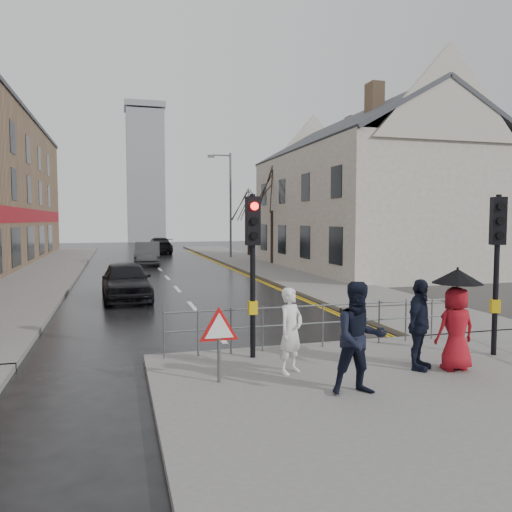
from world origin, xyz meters
TOP-DOWN VIEW (x-y plane):
  - ground at (0.00, 0.00)m, footprint 120.00×120.00m
  - near_pavement at (3.00, -3.50)m, footprint 10.00×9.00m
  - left_pavement at (-6.50, 23.00)m, footprint 4.00×44.00m
  - right_pavement at (6.50, 25.00)m, footprint 4.00×40.00m
  - pavement_bridge_right at (6.50, 3.00)m, footprint 4.00×4.20m
  - building_right_cream at (12.00, 18.00)m, footprint 9.00×16.40m
  - church_tower at (1.50, 62.00)m, footprint 5.00×5.00m
  - traffic_signal_near_left at (0.20, 0.20)m, footprint 0.28×0.27m
  - traffic_signal_near_right at (5.20, -1.00)m, footprint 0.34×0.33m
  - guard_railing_front at (1.95, 0.60)m, footprint 7.14×0.04m
  - warning_sign at (-0.80, -1.21)m, footprint 0.80×0.07m
  - street_lamp at (5.82, 28.00)m, footprint 1.83×0.25m
  - tree_near at (7.50, 22.00)m, footprint 2.40×2.40m
  - tree_far at (8.00, 30.00)m, footprint 2.40×2.40m
  - pedestrian_a at (0.61, -1.02)m, footprint 0.70×0.64m
  - pedestrian_b at (1.31, -2.40)m, footprint 0.98×0.80m
  - pedestrian_with_umbrella at (3.70, -1.70)m, footprint 0.96×0.96m
  - pedestrian_d at (3.05, -1.48)m, footprint 1.05×0.99m
  - car_parked at (-2.20, 9.56)m, footprint 1.93×4.38m
  - car_mid at (-0.52, 24.55)m, footprint 1.96×4.72m
  - car_far at (1.17, 35.96)m, footprint 2.19×5.04m

SIDE VIEW (x-z plane):
  - ground at x=0.00m, z-range 0.00..0.00m
  - near_pavement at x=3.00m, z-range 0.00..0.14m
  - left_pavement at x=-6.50m, z-range 0.00..0.14m
  - right_pavement at x=6.50m, z-range 0.00..0.14m
  - pavement_bridge_right at x=6.50m, z-range 0.00..0.14m
  - car_far at x=1.17m, z-range 0.00..1.44m
  - car_parked at x=-2.20m, z-range 0.00..1.47m
  - car_mid at x=-0.52m, z-range 0.00..1.52m
  - guard_railing_front at x=1.95m, z-range 0.36..1.36m
  - pedestrian_a at x=0.61m, z-range 0.14..1.75m
  - pedestrian_d at x=3.05m, z-range 0.14..1.89m
  - warning_sign at x=-0.80m, z-range 0.37..1.72m
  - pedestrian_b at x=1.31m, z-range 0.14..2.00m
  - pedestrian_with_umbrella at x=3.70m, z-range 0.26..2.20m
  - traffic_signal_near_left at x=0.20m, z-range 0.76..4.16m
  - traffic_signal_near_right at x=5.20m, z-range 0.76..4.16m
  - tree_far at x=8.00m, z-range 1.60..7.24m
  - street_lamp at x=5.82m, z-range 0.71..8.71m
  - building_right_cream at x=12.00m, z-range -0.27..9.83m
  - tree_near at x=7.50m, z-range 1.85..8.43m
  - church_tower at x=1.50m, z-range 0.00..18.00m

